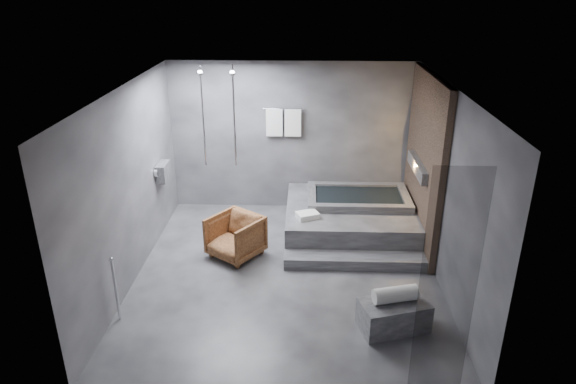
{
  "coord_description": "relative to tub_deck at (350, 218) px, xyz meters",
  "views": [
    {
      "loc": [
        0.27,
        -6.69,
        4.17
      ],
      "look_at": [
        0.01,
        0.3,
        1.22
      ],
      "focal_mm": 32.0,
      "sensor_mm": 36.0,
      "label": 1
    }
  ],
  "objects": [
    {
      "name": "concrete_bench",
      "position": [
        0.36,
        -2.7,
        -0.06
      ],
      "size": [
        0.96,
        0.7,
        0.38
      ],
      "primitive_type": "cube",
      "rotation": [
        0.0,
        0.0,
        0.3
      ],
      "color": "#37373A",
      "rests_on": "ground"
    },
    {
      "name": "rolled_towel",
      "position": [
        0.37,
        -2.67,
        0.24
      ],
      "size": [
        0.6,
        0.34,
        0.2
      ],
      "primitive_type": "cylinder",
      "rotation": [
        0.0,
        1.57,
        0.25
      ],
      "color": "silver",
      "rests_on": "concrete_bench"
    },
    {
      "name": "driftwood_chair",
      "position": [
        -1.89,
        -0.93,
        0.09
      ],
      "size": [
        1.03,
        1.04,
        0.68
      ],
      "primitive_type": "imported",
      "rotation": [
        0.0,
        0.0,
        -0.62
      ],
      "color": "#472511",
      "rests_on": "ground"
    },
    {
      "name": "tub_step",
      "position": [
        0.0,
        -1.18,
        -0.16
      ],
      "size": [
        2.2,
        0.36,
        0.18
      ],
      "primitive_type": "cube",
      "color": "#333336",
      "rests_on": "ground"
    },
    {
      "name": "tub_deck",
      "position": [
        0.0,
        0.0,
        0.0
      ],
      "size": [
        2.2,
        2.0,
        0.5
      ],
      "primitive_type": "cube",
      "color": "#333336",
      "rests_on": "ground"
    },
    {
      "name": "room",
      "position": [
        -0.65,
        -1.21,
        1.48
      ],
      "size": [
        5.0,
        5.04,
        2.82
      ],
      "color": "#2E2E31",
      "rests_on": "ground"
    },
    {
      "name": "deck_towel",
      "position": [
        -0.74,
        -0.52,
        0.3
      ],
      "size": [
        0.42,
        0.37,
        0.09
      ],
      "primitive_type": "cube",
      "rotation": [
        0.0,
        0.0,
        0.41
      ],
      "color": "white",
      "rests_on": "tub_deck"
    }
  ]
}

